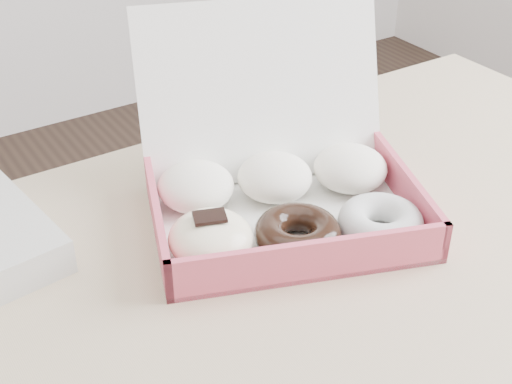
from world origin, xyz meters
TOP-DOWN VIEW (x-y plane):
  - table at (0.00, 0.00)m, footprint 1.20×0.80m
  - donut_box at (0.03, 0.14)m, footprint 0.39×0.38m

SIDE VIEW (x-z plane):
  - table at x=0.00m, z-range 0.30..1.05m
  - donut_box at x=0.03m, z-range 0.68..0.90m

